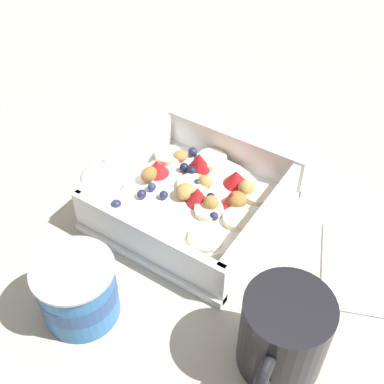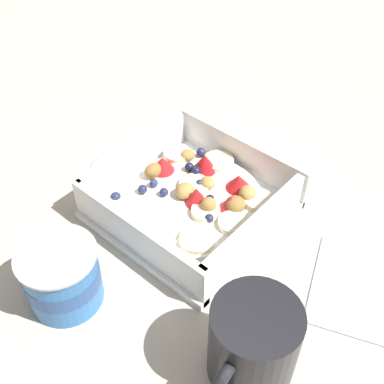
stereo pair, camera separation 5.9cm
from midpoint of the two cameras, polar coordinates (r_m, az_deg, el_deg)
name	(u,v)px [view 2 (the right image)]	position (r m, az deg, el deg)	size (l,w,h in m)	color
ground_plane	(191,213)	(0.61, 2.71, -2.53)	(2.40, 2.40, 0.00)	beige
fruit_bowl	(193,198)	(0.60, 2.97, -0.81)	(0.20, 0.20, 0.06)	white
spoon	(116,151)	(0.69, -6.35, 4.56)	(0.04, 0.17, 0.01)	silver
yogurt_cup	(62,276)	(0.51, -11.61, -9.68)	(0.08, 0.08, 0.07)	#3370B7
coffee_mug	(252,345)	(0.46, 10.79, -17.18)	(0.08, 0.11, 0.09)	black
folded_napkin	(370,292)	(0.57, 22.76, -10.73)	(0.12, 0.12, 0.01)	silver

